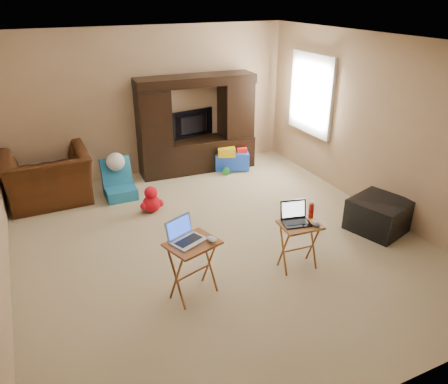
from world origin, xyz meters
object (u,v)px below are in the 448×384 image
television (194,125)px  push_toy (232,158)px  laptop_right (297,215)px  plush_toy (151,199)px  entertainment_center (196,124)px  mouse_right (316,224)px  tray_table_right (298,246)px  mouse_left (212,239)px  tray_table_left (193,269)px  ottoman (379,215)px  laptop_left (188,232)px  recliner (48,178)px  child_rocker (119,179)px  water_bottle (311,210)px

television → push_toy: size_ratio=1.39×
laptop_right → television: bearing=100.2°
television → plush_toy: bearing=39.3°
entertainment_center → mouse_right: bearing=-86.0°
tray_table_right → mouse_left: (-1.12, -0.03, 0.39)m
tray_table_left → tray_table_right: 1.31m
entertainment_center → ottoman: size_ratio=3.03×
ottoman → laptop_left: (-2.85, -0.22, 0.56)m
ottoman → mouse_right: (-1.38, -0.41, 0.39)m
plush_toy → laptop_right: bearing=-62.3°
push_toy → mouse_right: mouse_right is taller
recliner → tray_table_left: recliner is taller
entertainment_center → child_rocker: entertainment_center is taller
mouse_left → water_bottle: size_ratio=0.74×
child_rocker → mouse_right: size_ratio=5.22×
tray_table_right → child_rocker: bearing=122.0°
mouse_right → mouse_left: bearing=175.8°
recliner → plush_toy: recliner is taller
mouse_right → push_toy: bearing=80.7°
television → tray_table_left: (-1.41, -3.48, -0.48)m
laptop_left → entertainment_center: bearing=43.4°
tray_table_right → mouse_right: mouse_right is taller
ottoman → laptop_right: 1.65m
entertainment_center → recliner: size_ratio=1.68×
push_toy → television: bearing=164.2°
recliner → tray_table_left: size_ratio=1.87×
push_toy → laptop_right: size_ratio=2.01×
tray_table_left → mouse_left: mouse_left is taller
plush_toy → laptop_right: (1.11, -2.11, 0.51)m
ottoman → tray_table_right: 1.54m
push_toy → mouse_right: size_ratio=5.17×
child_rocker → recliner: bearing=163.3°
television → mouse_left: size_ratio=6.43×
plush_toy → ottoman: bearing=-34.6°
mouse_left → water_bottle: (1.31, 0.11, -0.01)m
plush_toy → push_toy: size_ratio=0.66×
recliner → mouse_right: size_ratio=10.31×
plush_toy → television: bearing=48.0°
entertainment_center → mouse_left: bearing=-106.0°
entertainment_center → push_toy: 0.88m
entertainment_center → mouse_left: (-1.22, -3.43, -0.16)m
recliner → water_bottle: recliner is taller
laptop_right → mouse_right: bearing=-27.0°
television → tray_table_left: television is taller
laptop_right → recliner: bearing=140.6°
television → tray_table_right: size_ratio=1.46×
television → mouse_right: bearing=81.7°
recliner → child_rocker: (1.01, -0.31, -0.09)m
entertainment_center → child_rocker: 1.75m
ottoman → television: bearing=113.6°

